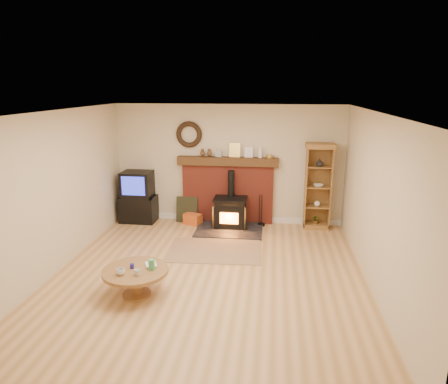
# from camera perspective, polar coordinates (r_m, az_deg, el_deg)

# --- Properties ---
(ground) EXTENTS (5.50, 5.50, 0.00)m
(ground) POSITION_cam_1_polar(r_m,az_deg,el_deg) (6.61, -2.23, -11.83)
(ground) COLOR #B18349
(ground) RESTS_ON ground
(room_shell) EXTENTS (5.02, 5.52, 2.61)m
(room_shell) POSITION_cam_1_polar(r_m,az_deg,el_deg) (6.12, -2.41, 3.08)
(room_shell) COLOR #C6B798
(room_shell) RESTS_ON ground
(chimney_breast) EXTENTS (2.20, 0.22, 1.78)m
(chimney_breast) POSITION_cam_1_polar(r_m,az_deg,el_deg) (8.81, 0.54, 0.68)
(chimney_breast) COLOR #9B3627
(chimney_breast) RESTS_ON ground
(wood_stove) EXTENTS (1.40, 1.00, 1.22)m
(wood_stove) POSITION_cam_1_polar(r_m,az_deg,el_deg) (8.55, 0.88, -3.14)
(wood_stove) COLOR black
(wood_stove) RESTS_ON ground
(area_rug) EXTENTS (1.77, 1.27, 0.01)m
(area_rug) POSITION_cam_1_polar(r_m,az_deg,el_deg) (7.51, -1.37, -8.33)
(area_rug) COLOR brown
(area_rug) RESTS_ON ground
(tv_unit) EXTENTS (0.78, 0.56, 1.14)m
(tv_unit) POSITION_cam_1_polar(r_m,az_deg,el_deg) (9.13, -12.18, -0.80)
(tv_unit) COLOR black
(tv_unit) RESTS_ON ground
(curio_cabinet) EXTENTS (0.59, 0.42, 1.83)m
(curio_cabinet) POSITION_cam_1_polar(r_m,az_deg,el_deg) (8.67, 13.25, 0.83)
(curio_cabinet) COLOR brown
(curio_cabinet) RESTS_ON ground
(firelog_box) EXTENTS (0.44, 0.37, 0.24)m
(firelog_box) POSITION_cam_1_polar(r_m,az_deg,el_deg) (8.87, -4.48, -3.88)
(firelog_box) COLOR orange
(firelog_box) RESTS_ON ground
(leaning_painting) EXTENTS (0.48, 0.13, 0.57)m
(leaning_painting) POSITION_cam_1_polar(r_m,az_deg,el_deg) (8.99, -5.32, -2.50)
(leaning_painting) COLOR black
(leaning_painting) RESTS_ON ground
(fire_tools) EXTENTS (0.16, 0.16, 0.70)m
(fire_tools) POSITION_cam_1_polar(r_m,az_deg,el_deg) (8.80, 5.31, -4.14)
(fire_tools) COLOR black
(fire_tools) RESTS_ON ground
(coffee_table) EXTENTS (0.95, 0.95, 0.57)m
(coffee_table) POSITION_cam_1_polar(r_m,az_deg,el_deg) (6.04, -12.51, -11.41)
(coffee_table) COLOR brown
(coffee_table) RESTS_ON ground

